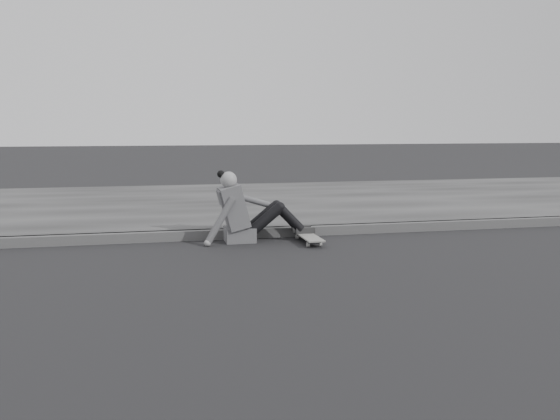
{
  "coord_description": "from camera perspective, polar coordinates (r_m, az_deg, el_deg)",
  "views": [
    {
      "loc": [
        -3.45,
        -5.08,
        1.41
      ],
      "look_at": [
        -1.97,
        1.44,
        0.5
      ],
      "focal_mm": 40.0,
      "sensor_mm": 36.0,
      "label": 1
    }
  ],
  "objects": [
    {
      "name": "skateboard",
      "position": [
        7.56,
        2.61,
        -2.46
      ],
      "size": [
        0.2,
        0.78,
        0.09
      ],
      "color": "#9B9B96",
      "rests_on": "ground"
    },
    {
      "name": "seated_woman",
      "position": [
        7.6,
        -3.22,
        -0.21
      ],
      "size": [
        1.38,
        0.46,
        0.88
      ],
      "color": "#4E4E50",
      "rests_on": "ground"
    },
    {
      "name": "ground",
      "position": [
        6.3,
        20.88,
        -5.7
      ],
      "size": [
        80.0,
        80.0,
        0.0
      ],
      "primitive_type": "plane",
      "color": "black",
      "rests_on": "ground"
    },
    {
      "name": "curb",
      "position": [
        8.51,
        11.27,
        -1.53
      ],
      "size": [
        24.0,
        0.16,
        0.12
      ],
      "primitive_type": "cube",
      "color": "#454545",
      "rests_on": "ground"
    },
    {
      "name": "sidewalk",
      "position": [
        11.31,
        5.04,
        0.86
      ],
      "size": [
        24.0,
        6.0,
        0.12
      ],
      "primitive_type": "cube",
      "color": "#343434",
      "rests_on": "ground"
    }
  ]
}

